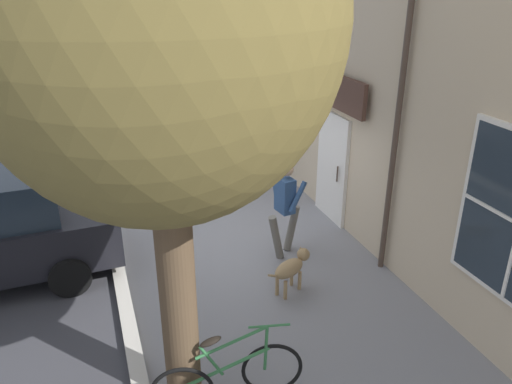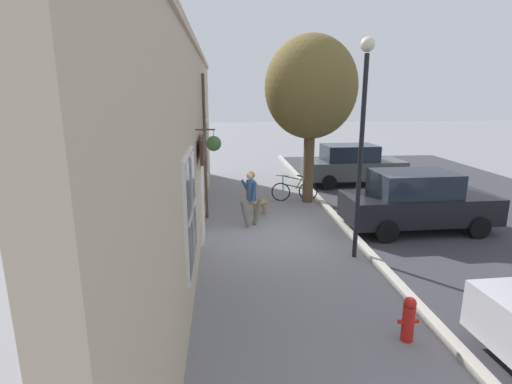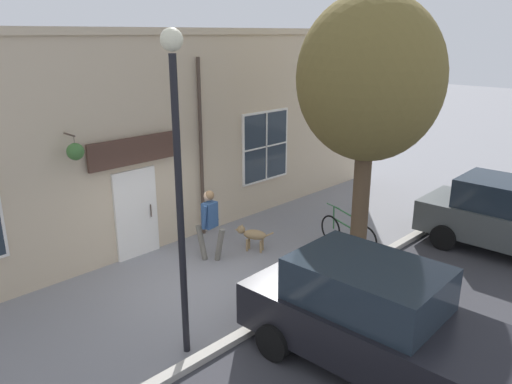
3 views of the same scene
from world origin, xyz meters
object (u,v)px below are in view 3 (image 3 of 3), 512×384
Objects in this scene: leaning_bicycle at (348,232)px; parked_car_mid_block at (374,318)px; street_lamp at (177,157)px; dog_on_leash at (252,234)px; pedestrian_walking at (210,219)px; street_tree_by_curb at (366,84)px.

leaning_bicycle is 4.69m from parked_car_mid_block.
parked_car_mid_block is 0.85× the size of street_lamp.
dog_on_leash is 0.51× the size of leaning_bicycle.
pedestrian_walking is 4.17m from street_lamp.
street_tree_by_curb reaches higher than leaning_bicycle.
street_lamp is at bearing -47.16° from pedestrian_walking.
street_lamp is (2.37, -2.55, 2.30)m from pedestrian_walking.
pedestrian_walking is at bearing 170.66° from parked_car_mid_block.
street_lamp is at bearing -84.41° from leaning_bicycle.
pedestrian_walking is 4.84m from parked_car_mid_block.
street_lamp is at bearing -143.71° from parked_car_mid_block.
dog_on_leash is at bearing 73.29° from pedestrian_walking.
leaning_bicycle is 0.40× the size of parked_car_mid_block.
leaning_bicycle is 0.34× the size of street_lamp.
pedestrian_walking is at bearing 132.84° from street_lamp.
street_lamp is (0.12, -5.12, -0.68)m from street_tree_by_curb.
leaning_bicycle is (1.84, 2.84, -0.64)m from pedestrian_walking.
street_tree_by_curb is at bearing 38.07° from dog_on_leash.
parked_car_mid_block is (2.53, -3.35, -3.11)m from street_tree_by_curb.
leaning_bicycle is at bearing 129.01° from parked_car_mid_block.
dog_on_leash is at bearing -130.42° from leaning_bicycle.
street_tree_by_curb is 5.17m from street_lamp.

